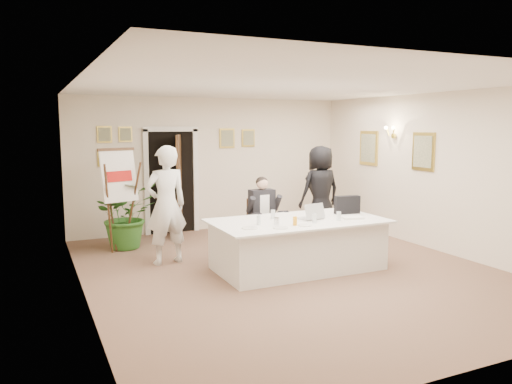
{
  "coord_description": "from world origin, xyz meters",
  "views": [
    {
      "loc": [
        -3.6,
        -6.58,
        2.22
      ],
      "look_at": [
        -0.29,
        0.6,
        1.17
      ],
      "focal_mm": 35.0,
      "sensor_mm": 36.0,
      "label": 1
    }
  ],
  "objects_px": {
    "oj_glass": "(295,221)",
    "standing_man": "(166,205)",
    "paper_stack": "(352,217)",
    "steel_jug": "(276,221)",
    "seated_man": "(263,215)",
    "laptop": "(310,210)",
    "potted_palm": "(127,215)",
    "standing_woman": "(320,190)",
    "flip_chart": "(117,206)",
    "conference_table": "(298,244)",
    "laptop_bag": "(347,205)"
  },
  "relations": [
    {
      "from": "standing_man",
      "to": "steel_jug",
      "type": "distance_m",
      "value": 1.88
    },
    {
      "from": "seated_man",
      "to": "flip_chart",
      "type": "distance_m",
      "value": 2.54
    },
    {
      "from": "flip_chart",
      "to": "laptop_bag",
      "type": "relative_size",
      "value": 4.25
    },
    {
      "from": "oj_glass",
      "to": "laptop",
      "type": "bearing_deg",
      "value": 36.96
    },
    {
      "from": "standing_man",
      "to": "paper_stack",
      "type": "bearing_deg",
      "value": 143.65
    },
    {
      "from": "flip_chart",
      "to": "standing_man",
      "type": "height_order",
      "value": "standing_man"
    },
    {
      "from": "laptop_bag",
      "to": "steel_jug",
      "type": "xyz_separation_m",
      "value": [
        -1.49,
        -0.36,
        -0.09
      ]
    },
    {
      "from": "paper_stack",
      "to": "potted_palm",
      "type": "bearing_deg",
      "value": 137.64
    },
    {
      "from": "laptop",
      "to": "oj_glass",
      "type": "height_order",
      "value": "laptop"
    },
    {
      "from": "flip_chart",
      "to": "laptop_bag",
      "type": "distance_m",
      "value": 3.94
    },
    {
      "from": "potted_palm",
      "to": "paper_stack",
      "type": "distance_m",
      "value": 4.05
    },
    {
      "from": "laptop_bag",
      "to": "steel_jug",
      "type": "distance_m",
      "value": 1.54
    },
    {
      "from": "paper_stack",
      "to": "flip_chart",
      "type": "bearing_deg",
      "value": 142.93
    },
    {
      "from": "potted_palm",
      "to": "paper_stack",
      "type": "relative_size",
      "value": 3.81
    },
    {
      "from": "standing_woman",
      "to": "conference_table",
      "type": "bearing_deg",
      "value": 46.93
    },
    {
      "from": "flip_chart",
      "to": "paper_stack",
      "type": "relative_size",
      "value": 5.64
    },
    {
      "from": "seated_man",
      "to": "flip_chart",
      "type": "height_order",
      "value": "flip_chart"
    },
    {
      "from": "flip_chart",
      "to": "standing_woman",
      "type": "xyz_separation_m",
      "value": [
        4.01,
        -0.19,
        0.08
      ]
    },
    {
      "from": "potted_palm",
      "to": "laptop",
      "type": "xyz_separation_m",
      "value": [
        2.38,
        -2.48,
        0.3
      ]
    },
    {
      "from": "laptop_bag",
      "to": "paper_stack",
      "type": "bearing_deg",
      "value": -105.85
    },
    {
      "from": "seated_man",
      "to": "paper_stack",
      "type": "height_order",
      "value": "seated_man"
    },
    {
      "from": "standing_man",
      "to": "potted_palm",
      "type": "xyz_separation_m",
      "value": [
        -0.39,
        1.32,
        -0.35
      ]
    },
    {
      "from": "seated_man",
      "to": "potted_palm",
      "type": "relative_size",
      "value": 1.12
    },
    {
      "from": "seated_man",
      "to": "oj_glass",
      "type": "xyz_separation_m",
      "value": [
        -0.17,
        -1.44,
        0.16
      ]
    },
    {
      "from": "potted_palm",
      "to": "flip_chart",
      "type": "bearing_deg",
      "value": -124.47
    },
    {
      "from": "standing_woman",
      "to": "laptop",
      "type": "relative_size",
      "value": 4.84
    },
    {
      "from": "paper_stack",
      "to": "steel_jug",
      "type": "distance_m",
      "value": 1.31
    },
    {
      "from": "laptop_bag",
      "to": "oj_glass",
      "type": "distance_m",
      "value": 1.36
    },
    {
      "from": "conference_table",
      "to": "standing_man",
      "type": "relative_size",
      "value": 1.4
    },
    {
      "from": "standing_man",
      "to": "standing_woman",
      "type": "relative_size",
      "value": 1.05
    },
    {
      "from": "standing_man",
      "to": "laptop",
      "type": "bearing_deg",
      "value": 141.9
    },
    {
      "from": "paper_stack",
      "to": "oj_glass",
      "type": "relative_size",
      "value": 2.46
    },
    {
      "from": "oj_glass",
      "to": "steel_jug",
      "type": "bearing_deg",
      "value": 147.57
    },
    {
      "from": "paper_stack",
      "to": "conference_table",
      "type": "bearing_deg",
      "value": 163.38
    },
    {
      "from": "seated_man",
      "to": "paper_stack",
      "type": "xyz_separation_m",
      "value": [
        0.91,
        -1.34,
        0.11
      ]
    },
    {
      "from": "laptop_bag",
      "to": "potted_palm",
      "type": "bearing_deg",
      "value": 152.6
    },
    {
      "from": "laptop",
      "to": "laptop_bag",
      "type": "relative_size",
      "value": 0.89
    },
    {
      "from": "conference_table",
      "to": "seated_man",
      "type": "height_order",
      "value": "seated_man"
    },
    {
      "from": "standing_man",
      "to": "standing_woman",
      "type": "xyz_separation_m",
      "value": [
        3.41,
        0.82,
        -0.04
      ]
    },
    {
      "from": "seated_man",
      "to": "laptop_bag",
      "type": "distance_m",
      "value": 1.46
    },
    {
      "from": "seated_man",
      "to": "laptop",
      "type": "xyz_separation_m",
      "value": [
        0.3,
        -1.09,
        0.23
      ]
    },
    {
      "from": "flip_chart",
      "to": "standing_man",
      "type": "xyz_separation_m",
      "value": [
        0.6,
        -1.01,
        0.12
      ]
    },
    {
      "from": "seated_man",
      "to": "paper_stack",
      "type": "distance_m",
      "value": 1.62
    },
    {
      "from": "oj_glass",
      "to": "flip_chart",
      "type": "bearing_deg",
      "value": 130.04
    },
    {
      "from": "standing_woman",
      "to": "flip_chart",
      "type": "bearing_deg",
      "value": -6.14
    },
    {
      "from": "flip_chart",
      "to": "standing_woman",
      "type": "bearing_deg",
      "value": -2.74
    },
    {
      "from": "standing_woman",
      "to": "steel_jug",
      "type": "relative_size",
      "value": 16.55
    },
    {
      "from": "oj_glass",
      "to": "standing_man",
      "type": "bearing_deg",
      "value": 135.09
    },
    {
      "from": "conference_table",
      "to": "flip_chart",
      "type": "height_order",
      "value": "flip_chart"
    },
    {
      "from": "conference_table",
      "to": "steel_jug",
      "type": "xyz_separation_m",
      "value": [
        -0.48,
        -0.21,
        0.44
      ]
    }
  ]
}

